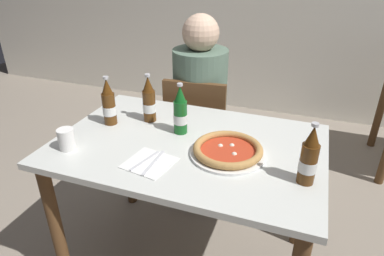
{
  "coord_description": "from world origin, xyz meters",
  "views": [
    {
      "loc": [
        0.47,
        -1.24,
        1.52
      ],
      "look_at": [
        0.0,
        0.05,
        0.8
      ],
      "focal_mm": 31.63,
      "sensor_mm": 36.0,
      "label": 1
    }
  ],
  "objects_px": {
    "pizza_margherita_near": "(228,150)",
    "beer_bottle_right": "(109,104)",
    "dining_table_main": "(188,164)",
    "beer_bottle_center": "(149,102)",
    "beer_bottle_extra": "(180,112)",
    "chair_behind_table": "(198,130)",
    "diner_seated": "(200,113)",
    "napkin_with_cutlery": "(149,162)",
    "beer_bottle_left": "(309,158)",
    "paper_cup": "(67,139)"
  },
  "relations": [
    {
      "from": "pizza_margherita_near",
      "to": "beer_bottle_right",
      "type": "relative_size",
      "value": 1.31
    },
    {
      "from": "dining_table_main",
      "to": "beer_bottle_center",
      "type": "distance_m",
      "value": 0.37
    },
    {
      "from": "pizza_margherita_near",
      "to": "beer_bottle_extra",
      "type": "distance_m",
      "value": 0.3
    },
    {
      "from": "dining_table_main",
      "to": "chair_behind_table",
      "type": "relative_size",
      "value": 1.41
    },
    {
      "from": "diner_seated",
      "to": "napkin_with_cutlery",
      "type": "height_order",
      "value": "diner_seated"
    },
    {
      "from": "dining_table_main",
      "to": "beer_bottle_right",
      "type": "relative_size",
      "value": 4.86
    },
    {
      "from": "dining_table_main",
      "to": "diner_seated",
      "type": "height_order",
      "value": "diner_seated"
    },
    {
      "from": "diner_seated",
      "to": "beer_bottle_left",
      "type": "relative_size",
      "value": 4.89
    },
    {
      "from": "beer_bottle_extra",
      "to": "beer_bottle_left",
      "type": "bearing_deg",
      "value": -19.56
    },
    {
      "from": "beer_bottle_right",
      "to": "beer_bottle_extra",
      "type": "height_order",
      "value": "same"
    },
    {
      "from": "beer_bottle_left",
      "to": "beer_bottle_right",
      "type": "bearing_deg",
      "value": 169.51
    },
    {
      "from": "dining_table_main",
      "to": "diner_seated",
      "type": "xyz_separation_m",
      "value": [
        -0.17,
        0.66,
        -0.05
      ]
    },
    {
      "from": "beer_bottle_extra",
      "to": "paper_cup",
      "type": "bearing_deg",
      "value": -142.64
    },
    {
      "from": "chair_behind_table",
      "to": "napkin_with_cutlery",
      "type": "distance_m",
      "value": 0.87
    },
    {
      "from": "dining_table_main",
      "to": "paper_cup",
      "type": "bearing_deg",
      "value": -154.3
    },
    {
      "from": "beer_bottle_left",
      "to": "beer_bottle_center",
      "type": "xyz_separation_m",
      "value": [
        -0.78,
        0.28,
        0.0
      ]
    },
    {
      "from": "chair_behind_table",
      "to": "beer_bottle_center",
      "type": "bearing_deg",
      "value": 72.17
    },
    {
      "from": "chair_behind_table",
      "to": "diner_seated",
      "type": "height_order",
      "value": "diner_seated"
    },
    {
      "from": "pizza_margherita_near",
      "to": "chair_behind_table",
      "type": "bearing_deg",
      "value": 118.7
    },
    {
      "from": "beer_bottle_center",
      "to": "beer_bottle_extra",
      "type": "relative_size",
      "value": 1.0
    },
    {
      "from": "napkin_with_cutlery",
      "to": "paper_cup",
      "type": "bearing_deg",
      "value": -177.37
    },
    {
      "from": "chair_behind_table",
      "to": "beer_bottle_left",
      "type": "height_order",
      "value": "beer_bottle_left"
    },
    {
      "from": "pizza_margherita_near",
      "to": "beer_bottle_center",
      "type": "bearing_deg",
      "value": 157.74
    },
    {
      "from": "beer_bottle_left",
      "to": "chair_behind_table",
      "type": "bearing_deg",
      "value": 132.59
    },
    {
      "from": "dining_table_main",
      "to": "beer_bottle_right",
      "type": "distance_m",
      "value": 0.49
    },
    {
      "from": "dining_table_main",
      "to": "beer_bottle_left",
      "type": "relative_size",
      "value": 4.86
    },
    {
      "from": "beer_bottle_extra",
      "to": "paper_cup",
      "type": "distance_m",
      "value": 0.52
    },
    {
      "from": "dining_table_main",
      "to": "diner_seated",
      "type": "distance_m",
      "value": 0.68
    },
    {
      "from": "diner_seated",
      "to": "beer_bottle_left",
      "type": "bearing_deg",
      "value": -49.02
    },
    {
      "from": "diner_seated",
      "to": "beer_bottle_right",
      "type": "bearing_deg",
      "value": -113.64
    },
    {
      "from": "paper_cup",
      "to": "pizza_margherita_near",
      "type": "bearing_deg",
      "value": 15.91
    },
    {
      "from": "napkin_with_cutlery",
      "to": "beer_bottle_center",
      "type": "bearing_deg",
      "value": 115.65
    },
    {
      "from": "diner_seated",
      "to": "paper_cup",
      "type": "distance_m",
      "value": 0.97
    },
    {
      "from": "beer_bottle_center",
      "to": "beer_bottle_right",
      "type": "height_order",
      "value": "same"
    },
    {
      "from": "beer_bottle_left",
      "to": "beer_bottle_extra",
      "type": "distance_m",
      "value": 0.62
    },
    {
      "from": "diner_seated",
      "to": "paper_cup",
      "type": "bearing_deg",
      "value": -109.19
    },
    {
      "from": "pizza_margherita_near",
      "to": "napkin_with_cutlery",
      "type": "height_order",
      "value": "pizza_margherita_near"
    },
    {
      "from": "beer_bottle_center",
      "to": "paper_cup",
      "type": "relative_size",
      "value": 2.6
    },
    {
      "from": "beer_bottle_extra",
      "to": "chair_behind_table",
      "type": "bearing_deg",
      "value": 99.88
    },
    {
      "from": "beer_bottle_center",
      "to": "beer_bottle_extra",
      "type": "xyz_separation_m",
      "value": [
        0.2,
        -0.07,
        0.0
      ]
    },
    {
      "from": "pizza_margherita_near",
      "to": "beer_bottle_left",
      "type": "xyz_separation_m",
      "value": [
        0.32,
        -0.09,
        0.08
      ]
    },
    {
      "from": "chair_behind_table",
      "to": "beer_bottle_center",
      "type": "xyz_separation_m",
      "value": [
        -0.1,
        -0.46,
        0.37
      ]
    },
    {
      "from": "beer_bottle_left",
      "to": "diner_seated",
      "type": "bearing_deg",
      "value": 130.98
    },
    {
      "from": "diner_seated",
      "to": "beer_bottle_extra",
      "type": "xyz_separation_m",
      "value": [
        0.1,
        -0.58,
        0.27
      ]
    },
    {
      "from": "dining_table_main",
      "to": "paper_cup",
      "type": "xyz_separation_m",
      "value": [
        -0.48,
        -0.23,
        0.16
      ]
    },
    {
      "from": "beer_bottle_right",
      "to": "napkin_with_cutlery",
      "type": "distance_m",
      "value": 0.44
    },
    {
      "from": "diner_seated",
      "to": "paper_cup",
      "type": "relative_size",
      "value": 12.73
    },
    {
      "from": "beer_bottle_left",
      "to": "dining_table_main",
      "type": "bearing_deg",
      "value": 166.27
    },
    {
      "from": "beer_bottle_right",
      "to": "pizza_margherita_near",
      "type": "bearing_deg",
      "value": -8.01
    },
    {
      "from": "dining_table_main",
      "to": "beer_bottle_center",
      "type": "relative_size",
      "value": 4.86
    }
  ]
}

